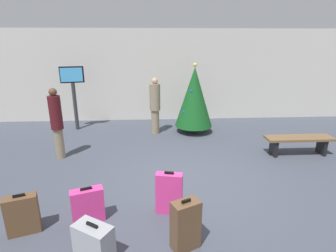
{
  "coord_description": "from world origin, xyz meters",
  "views": [
    {
      "loc": [
        -0.66,
        -4.83,
        2.79
      ],
      "look_at": [
        -0.31,
        1.08,
        0.9
      ],
      "focal_mm": 28.45,
      "sensor_mm": 36.0,
      "label": 1
    }
  ],
  "objects_px": {
    "holiday_tree": "(194,97)",
    "suitcase_2": "(22,215)",
    "waiting_bench": "(299,141)",
    "traveller_0": "(57,122)",
    "suitcase_1": "(94,243)",
    "suitcase_3": "(88,206)",
    "flight_info_kiosk": "(73,88)",
    "traveller_1": "(155,105)",
    "suitcase_0": "(169,193)",
    "suitcase_4": "(186,225)"
  },
  "relations": [
    {
      "from": "holiday_tree",
      "to": "flight_info_kiosk",
      "type": "relative_size",
      "value": 1.06
    },
    {
      "from": "traveller_0",
      "to": "suitcase_1",
      "type": "xyz_separation_m",
      "value": [
        1.51,
        -3.36,
        -0.68
      ]
    },
    {
      "from": "traveller_0",
      "to": "suitcase_4",
      "type": "bearing_deg",
      "value": -49.54
    },
    {
      "from": "suitcase_2",
      "to": "suitcase_0",
      "type": "bearing_deg",
      "value": 9.46
    },
    {
      "from": "suitcase_4",
      "to": "traveller_1",
      "type": "bearing_deg",
      "value": 94.07
    },
    {
      "from": "suitcase_2",
      "to": "holiday_tree",
      "type": "bearing_deg",
      "value": 54.38
    },
    {
      "from": "traveller_1",
      "to": "suitcase_3",
      "type": "bearing_deg",
      "value": -104.78
    },
    {
      "from": "traveller_1",
      "to": "suitcase_1",
      "type": "height_order",
      "value": "traveller_1"
    },
    {
      "from": "traveller_0",
      "to": "suitcase_2",
      "type": "height_order",
      "value": "traveller_0"
    },
    {
      "from": "waiting_bench",
      "to": "traveller_1",
      "type": "xyz_separation_m",
      "value": [
        -3.62,
        1.91,
        0.56
      ]
    },
    {
      "from": "waiting_bench",
      "to": "traveller_0",
      "type": "xyz_separation_m",
      "value": [
        -6.01,
        0.16,
        0.57
      ]
    },
    {
      "from": "suitcase_3",
      "to": "suitcase_4",
      "type": "height_order",
      "value": "suitcase_4"
    },
    {
      "from": "traveller_0",
      "to": "suitcase_3",
      "type": "xyz_separation_m",
      "value": [
        1.26,
        -2.56,
        -0.65
      ]
    },
    {
      "from": "flight_info_kiosk",
      "to": "traveller_1",
      "type": "xyz_separation_m",
      "value": [
        2.58,
        -0.55,
        -0.45
      ]
    },
    {
      "from": "traveller_1",
      "to": "traveller_0",
      "type": "bearing_deg",
      "value": -143.87
    },
    {
      "from": "holiday_tree",
      "to": "traveller_0",
      "type": "xyz_separation_m",
      "value": [
        -3.61,
        -1.8,
        -0.2
      ]
    },
    {
      "from": "suitcase_1",
      "to": "suitcase_2",
      "type": "relative_size",
      "value": 0.89
    },
    {
      "from": "traveller_0",
      "to": "flight_info_kiosk",
      "type": "bearing_deg",
      "value": 94.81
    },
    {
      "from": "holiday_tree",
      "to": "traveller_1",
      "type": "distance_m",
      "value": 1.24
    },
    {
      "from": "flight_info_kiosk",
      "to": "waiting_bench",
      "type": "height_order",
      "value": "flight_info_kiosk"
    },
    {
      "from": "suitcase_0",
      "to": "flight_info_kiosk",
      "type": "bearing_deg",
      "value": 120.49
    },
    {
      "from": "waiting_bench",
      "to": "holiday_tree",
      "type": "bearing_deg",
      "value": 140.8
    },
    {
      "from": "holiday_tree",
      "to": "waiting_bench",
      "type": "height_order",
      "value": "holiday_tree"
    },
    {
      "from": "suitcase_0",
      "to": "suitcase_1",
      "type": "xyz_separation_m",
      "value": [
        -1.05,
        -0.96,
        -0.1
      ]
    },
    {
      "from": "traveller_1",
      "to": "suitcase_1",
      "type": "xyz_separation_m",
      "value": [
        -0.88,
        -5.1,
        -0.67
      ]
    },
    {
      "from": "flight_info_kiosk",
      "to": "waiting_bench",
      "type": "distance_m",
      "value": 6.75
    },
    {
      "from": "flight_info_kiosk",
      "to": "suitcase_0",
      "type": "relative_size",
      "value": 2.67
    },
    {
      "from": "holiday_tree",
      "to": "traveller_0",
      "type": "bearing_deg",
      "value": -153.53
    },
    {
      "from": "suitcase_2",
      "to": "suitcase_3",
      "type": "xyz_separation_m",
      "value": [
        0.92,
        0.21,
        -0.02
      ]
    },
    {
      "from": "suitcase_3",
      "to": "suitcase_4",
      "type": "xyz_separation_m",
      "value": [
        1.49,
        -0.66,
        0.08
      ]
    },
    {
      "from": "traveller_0",
      "to": "suitcase_0",
      "type": "xyz_separation_m",
      "value": [
        2.57,
        -2.39,
        -0.58
      ]
    },
    {
      "from": "suitcase_3",
      "to": "suitcase_2",
      "type": "bearing_deg",
      "value": -167.11
    },
    {
      "from": "suitcase_1",
      "to": "suitcase_3",
      "type": "bearing_deg",
      "value": 107.73
    },
    {
      "from": "waiting_bench",
      "to": "traveller_0",
      "type": "distance_m",
      "value": 6.04
    },
    {
      "from": "traveller_0",
      "to": "suitcase_1",
      "type": "distance_m",
      "value": 3.75
    },
    {
      "from": "traveller_1",
      "to": "suitcase_0",
      "type": "height_order",
      "value": "traveller_1"
    },
    {
      "from": "traveller_1",
      "to": "suitcase_0",
      "type": "bearing_deg",
      "value": -87.56
    },
    {
      "from": "flight_info_kiosk",
      "to": "traveller_1",
      "type": "relative_size",
      "value": 1.17
    },
    {
      "from": "traveller_0",
      "to": "suitcase_4",
      "type": "distance_m",
      "value": 4.27
    },
    {
      "from": "suitcase_3",
      "to": "suitcase_0",
      "type": "bearing_deg",
      "value": 7.03
    },
    {
      "from": "suitcase_3",
      "to": "suitcase_4",
      "type": "relative_size",
      "value": 0.8
    },
    {
      "from": "flight_info_kiosk",
      "to": "suitcase_4",
      "type": "relative_size",
      "value": 2.65
    },
    {
      "from": "traveller_1",
      "to": "suitcase_4",
      "type": "distance_m",
      "value": 5.0
    },
    {
      "from": "holiday_tree",
      "to": "suitcase_1",
      "type": "bearing_deg",
      "value": -112.13
    },
    {
      "from": "suitcase_1",
      "to": "suitcase_3",
      "type": "height_order",
      "value": "suitcase_3"
    },
    {
      "from": "holiday_tree",
      "to": "traveller_1",
      "type": "xyz_separation_m",
      "value": [
        -1.22,
        -0.05,
        -0.21
      ]
    },
    {
      "from": "traveller_0",
      "to": "suitcase_1",
      "type": "bearing_deg",
      "value": -65.76
    },
    {
      "from": "traveller_0",
      "to": "traveller_1",
      "type": "height_order",
      "value": "traveller_0"
    },
    {
      "from": "holiday_tree",
      "to": "suitcase_2",
      "type": "height_order",
      "value": "holiday_tree"
    },
    {
      "from": "flight_info_kiosk",
      "to": "suitcase_1",
      "type": "bearing_deg",
      "value": -73.21
    }
  ]
}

